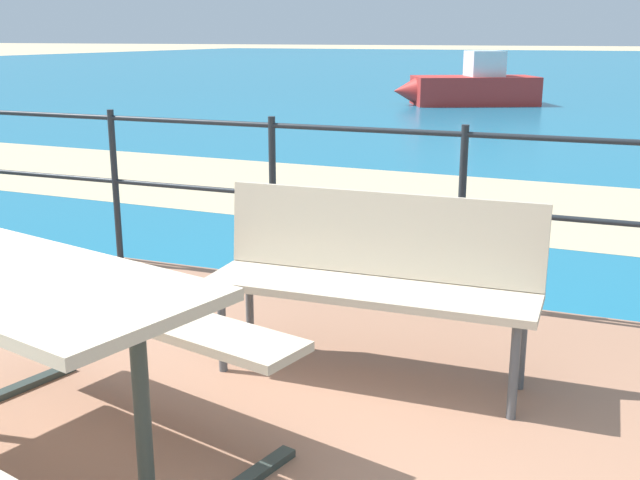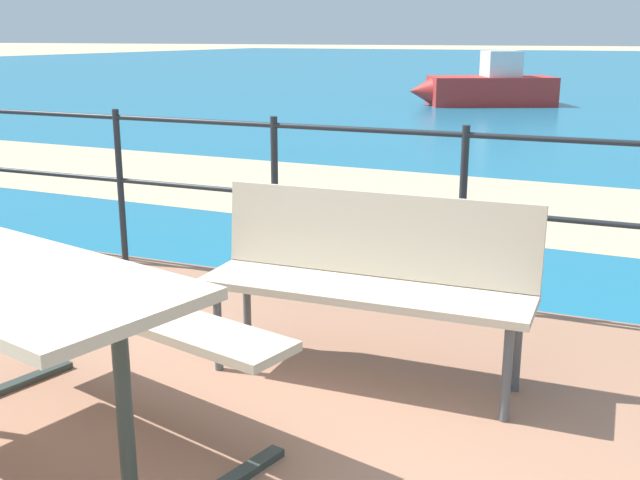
% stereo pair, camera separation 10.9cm
% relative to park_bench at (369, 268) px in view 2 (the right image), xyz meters
% --- Properties ---
extents(sea_water, '(90.00, 90.00, 0.01)m').
position_rel_park_bench_xyz_m(sea_water, '(-0.41, 38.58, -0.57)').
color(sea_water, '#196B8E').
rests_on(sea_water, ground).
extents(beach_strip, '(54.06, 4.45, 0.01)m').
position_rel_park_bench_xyz_m(beach_strip, '(-0.41, 4.20, -0.57)').
color(beach_strip, tan).
rests_on(beach_strip, ground).
extents(park_bench, '(1.51, 0.45, 0.85)m').
position_rel_park_bench_xyz_m(park_bench, '(0.00, 0.00, 0.00)').
color(park_bench, '#BCAD93').
rests_on(park_bench, patio_paving).
extents(railing_fence, '(5.94, 0.04, 1.07)m').
position_rel_park_bench_xyz_m(railing_fence, '(-0.41, 1.03, 0.15)').
color(railing_fence, '#1E2328').
rests_on(railing_fence, patio_paving).
extents(boat_mid, '(3.40, 2.41, 1.24)m').
position_rel_park_bench_xyz_m(boat_mid, '(-2.49, 15.07, -0.15)').
color(boat_mid, red).
rests_on(boat_mid, sea_water).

